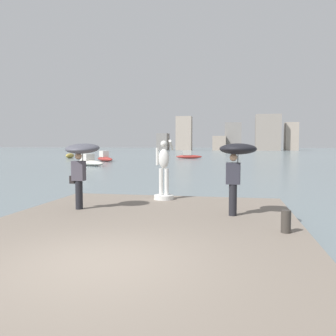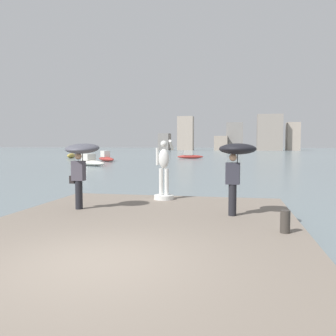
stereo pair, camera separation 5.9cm
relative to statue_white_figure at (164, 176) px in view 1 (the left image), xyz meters
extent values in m
plane|color=slate|center=(0.19, 33.16, -1.25)|extent=(400.00, 400.00, 0.00)
cube|color=slate|center=(0.19, -4.46, -1.05)|extent=(7.92, 10.76, 0.40)
cylinder|color=silver|center=(0.00, -0.01, -0.77)|extent=(0.71, 0.71, 0.16)
cylinder|color=silver|center=(-0.10, -0.01, -0.21)|extent=(0.15, 0.15, 0.96)
cylinder|color=silver|center=(0.10, -0.01, -0.21)|extent=(0.15, 0.15, 0.96)
ellipsoid|color=silver|center=(0.00, -0.01, 0.62)|extent=(0.38, 0.26, 0.70)
sphere|color=silver|center=(0.00, -0.01, 1.15)|extent=(0.24, 0.24, 0.24)
cylinder|color=silver|center=(-0.24, -0.01, 0.70)|extent=(0.10, 0.10, 0.62)
cylinder|color=silver|center=(0.22, 0.26, 1.11)|extent=(0.10, 0.59, 0.40)
cylinder|color=black|center=(-2.18, -2.36, -0.41)|extent=(0.22, 0.22, 0.88)
cube|color=#47424C|center=(-2.18, -2.36, 0.33)|extent=(0.40, 0.27, 0.60)
sphere|color=tan|center=(-2.18, -2.36, 0.78)|extent=(0.21, 0.21, 0.21)
cylinder|color=#262626|center=(-2.06, -2.33, 0.66)|extent=(0.02, 0.02, 0.55)
ellipsoid|color=#4C4C56|center=(-2.06, -2.33, 1.01)|extent=(1.10, 1.12, 0.39)
cube|color=black|center=(-2.40, -2.32, 0.05)|extent=(0.19, 0.11, 0.24)
cylinder|color=black|center=(2.45, -2.49, -0.41)|extent=(0.22, 0.22, 0.88)
cube|color=#2D2D38|center=(2.45, -2.49, 0.33)|extent=(0.40, 0.27, 0.60)
sphere|color=tan|center=(2.45, -2.49, 0.78)|extent=(0.21, 0.21, 0.21)
cylinder|color=#262626|center=(2.57, -2.46, 0.66)|extent=(0.02, 0.02, 0.55)
ellipsoid|color=black|center=(2.57, -2.46, 1.01)|extent=(1.10, 1.10, 0.32)
cylinder|color=#38332D|center=(3.63, -4.21, -0.59)|extent=(0.22, 0.22, 0.51)
ellipsoid|color=#B2993D|center=(-25.24, 44.06, -0.83)|extent=(1.58, 3.68, 0.83)
ellipsoid|color=#9E2D28|center=(-4.78, 45.91, -0.95)|extent=(4.40, 1.43, 0.59)
cube|color=#B2ADA3|center=(-5.10, 45.87, -0.30)|extent=(1.47, 0.85, 0.80)
ellipsoid|color=#9E2D28|center=(-15.20, 34.29, -0.93)|extent=(4.32, 4.86, 0.63)
cube|color=beige|center=(-15.46, 34.60, -0.22)|extent=(1.73, 1.84, 0.88)
ellipsoid|color=silver|center=(-13.42, 24.67, -0.95)|extent=(5.11, 4.19, 0.60)
cube|color=beige|center=(-13.74, 24.89, -0.32)|extent=(1.73, 1.67, 0.76)
cube|color=gray|center=(-25.18, 125.93, 2.10)|extent=(4.16, 6.48, 6.69)
cube|color=#A89989|center=(-16.76, 126.45, 5.44)|extent=(6.16, 4.58, 13.38)
cube|color=gray|center=(-2.81, 126.07, 1.55)|extent=(5.09, 4.83, 5.60)
cube|color=gray|center=(2.42, 130.45, 4.21)|extent=(6.44, 7.14, 10.91)
cube|color=gray|center=(15.46, 126.04, 5.58)|extent=(9.17, 6.23, 13.64)
cube|color=#A89989|center=(24.56, 129.91, 4.14)|extent=(4.78, 5.75, 10.77)
camera|label=1|loc=(2.43, -12.33, 1.14)|focal=37.48mm
camera|label=2|loc=(2.49, -12.32, 1.14)|focal=37.48mm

